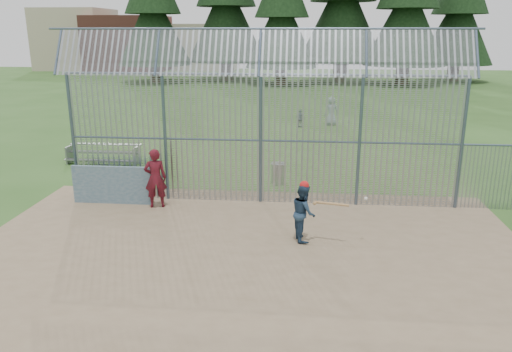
# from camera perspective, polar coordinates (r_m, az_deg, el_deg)

# --- Properties ---
(ground) EXTENTS (120.00, 120.00, 0.00)m
(ground) POSITION_cam_1_polar(r_m,az_deg,el_deg) (12.67, -0.86, -8.21)
(ground) COLOR #2D511E
(ground) RESTS_ON ground
(dirt_infield) EXTENTS (14.00, 10.00, 0.02)m
(dirt_infield) POSITION_cam_1_polar(r_m,az_deg,el_deg) (12.21, -1.12, -9.14)
(dirt_infield) COLOR #756047
(dirt_infield) RESTS_ON ground
(dugout_wall) EXTENTS (2.50, 0.12, 1.20)m
(dugout_wall) POSITION_cam_1_polar(r_m,az_deg,el_deg) (16.18, -16.13, -0.98)
(dugout_wall) COLOR #38566B
(dugout_wall) RESTS_ON dirt_infield
(batter) EXTENTS (0.71, 0.83, 1.49)m
(batter) POSITION_cam_1_polar(r_m,az_deg,el_deg) (12.88, 5.45, -4.17)
(batter) COLOR #223850
(batter) RESTS_ON dirt_infield
(onlooker) EXTENTS (0.76, 0.60, 1.83)m
(onlooker) POSITION_cam_1_polar(r_m,az_deg,el_deg) (15.45, -11.42, -0.24)
(onlooker) COLOR maroon
(onlooker) RESTS_ON dirt_infield
(bg_kid_standing) EXTENTS (0.91, 0.73, 1.63)m
(bg_kid_standing) POSITION_cam_1_polar(r_m,az_deg,el_deg) (29.03, 8.61, 7.37)
(bg_kid_standing) COLOR gray
(bg_kid_standing) RESTS_ON ground
(bg_kid_seated) EXTENTS (0.65, 0.48, 1.02)m
(bg_kid_seated) POSITION_cam_1_polar(r_m,az_deg,el_deg) (28.05, 5.09, 6.55)
(bg_kid_seated) COLOR slate
(bg_kid_seated) RESTS_ON ground
(batting_gear) EXTENTS (1.70, 0.39, 0.58)m
(batting_gear) POSITION_cam_1_polar(r_m,az_deg,el_deg) (12.64, 6.47, -1.63)
(batting_gear) COLOR red
(batting_gear) RESTS_ON ground
(trash_can) EXTENTS (0.56, 0.56, 0.82)m
(trash_can) POSITION_cam_1_polar(r_m,az_deg,el_deg) (17.68, 2.58, 0.31)
(trash_can) COLOR gray
(trash_can) RESTS_ON ground
(bleacher) EXTENTS (3.00, 0.95, 0.72)m
(bleacher) POSITION_cam_1_polar(r_m,az_deg,el_deg) (21.39, -17.02, 2.52)
(bleacher) COLOR slate
(bleacher) RESTS_ON ground
(backstop_fence) EXTENTS (20.09, 0.81, 5.30)m
(backstop_fence) POSITION_cam_1_polar(r_m,az_deg,el_deg) (15.17, 7.36, 5.19)
(backstop_fence) COLOR #47566B
(backstop_fence) RESTS_ON ground
(distant_buildings) EXTENTS (26.50, 10.50, 8.00)m
(distant_buildings) POSITION_cam_1_polar(r_m,az_deg,el_deg) (72.22, -14.88, 14.54)
(distant_buildings) COLOR brown
(distant_buildings) RESTS_ON ground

